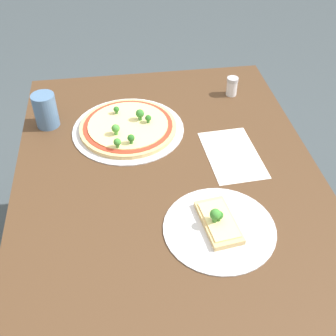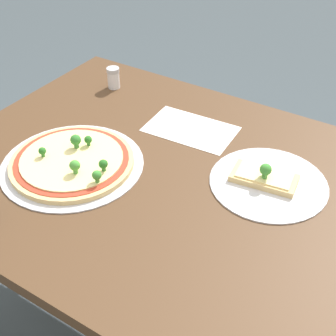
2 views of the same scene
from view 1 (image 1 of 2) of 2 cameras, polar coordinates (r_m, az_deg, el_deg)
The scene contains 7 objects.
ground_plane at distance 1.86m, azimuth 0.06°, elevation -18.05°, with size 8.00×8.00×0.00m, color #3D474C.
dining_table at distance 1.34m, azimuth 0.07°, elevation -3.83°, with size 1.26×0.93×0.75m.
pizza_tray_whole at distance 1.45m, azimuth -5.42°, elevation 5.54°, with size 0.38×0.38×0.06m.
pizza_tray_slice at distance 1.13m, azimuth 6.91°, elevation -7.66°, with size 0.30×0.30×0.07m.
drinking_cup at distance 1.50m, azimuth -16.26°, elevation 7.50°, with size 0.08×0.08×0.12m, color #4C7099.
condiment_shaker at distance 1.64m, azimuth 8.66°, elevation 10.90°, with size 0.04×0.04×0.07m.
paper_menu at distance 1.36m, azimuth 8.71°, elevation 1.81°, with size 0.26×0.16×0.00m, color white.
Camera 1 is at (-0.93, 0.13, 1.61)m, focal length 45.00 mm.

